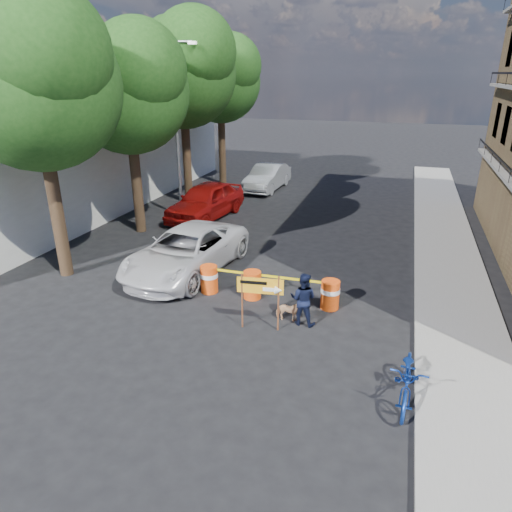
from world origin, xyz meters
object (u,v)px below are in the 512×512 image
Objects in this scene: barrel_mid_left at (209,278)px; detour_sign at (266,291)px; pedestrian at (303,299)px; barrel_far_left at (156,270)px; barrel_far_right at (330,294)px; barrel_mid_right at (252,284)px; sedan_silver at (267,177)px; suv_white at (186,251)px; sedan_red at (206,201)px; dog at (288,312)px; bicycle at (411,359)px.

detour_sign is at bearing -35.02° from barrel_mid_left.
detour_sign is 1.18m from pedestrian.
barrel_far_right is (5.90, -0.01, 0.00)m from barrel_far_left.
barrel_mid_right is 1.00× the size of barrel_far_right.
barrel_far_left is at bearing -85.51° from sedan_silver.
barrel_far_right is 2.44m from detour_sign.
suv_white is 6.57m from sedan_red.
dog is (4.90, -1.16, -0.17)m from barrel_far_left.
pedestrian is 3.84m from bicycle.
bicycle is (8.18, -3.71, 0.60)m from barrel_far_left.
suv_white reaches higher than barrel_far_right.
barrel_mid_right is at bearing -49.07° from sedan_red.
pedestrian is 0.31× the size of sedan_red.
barrel_mid_right is at bearing 110.93° from detour_sign.
barrel_far_right is at bearing 1.63° from barrel_mid_right.
sedan_silver is (-0.80, 12.79, -0.03)m from suv_white.
sedan_silver is at bearing 98.35° from detour_sign.
suv_white is (0.58, 1.14, 0.31)m from barrel_far_left.
detour_sign reaches higher than suv_white.
dog is (-3.28, 2.55, -0.77)m from bicycle.
pedestrian is at bearing -43.98° from sedan_red.
barrel_mid_right is 0.58× the size of pedestrian.
barrel_far_left is 5.90m from barrel_far_right.
barrel_mid_left is 3.04m from detour_sign.
dog is 0.13× the size of suv_white.
barrel_far_left is at bearing 72.00° from dog.
barrel_far_right is 5.45m from suv_white.
sedan_silver is at bearing 98.90° from barrel_mid_left.
barrel_far_right is at bearing -37.48° from sedan_red.
barrel_far_left is 1.31m from suv_white.
sedan_red is at bearing -48.39° from pedestrian.
barrel_far_right is 0.42× the size of bicycle.
bicycle is (3.78, -1.91, -0.12)m from detour_sign.
bicycle is 4.23m from dog.
pedestrian is at bearing -95.85° from dog.
sedan_red is (-1.42, 7.39, 0.39)m from barrel_far_left.
suv_white is at bearing -22.57° from pedestrian.
sedan_red is at bearing 134.69° from barrel_far_right.
barrel_far_right is 1.34m from pedestrian.
pedestrian is 2.15× the size of dog.
suv_white is (-2.87, 1.22, 0.31)m from barrel_mid_right.
barrel_mid_left is at bearing 152.27° from bicycle.
barrel_far_left is 3.45m from barrel_mid_right.
bicycle is 19.53m from sedan_silver.
sedan_red is 1.10× the size of sedan_silver.
detour_sign is 1.20m from dog.
bicycle reaches higher than barrel_far_left.
sedan_red is at bearing -96.83° from sedan_silver.
dog is (2.92, -1.06, -0.17)m from barrel_mid_left.
suv_white is (-4.73, 2.31, 0.00)m from pedestrian.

